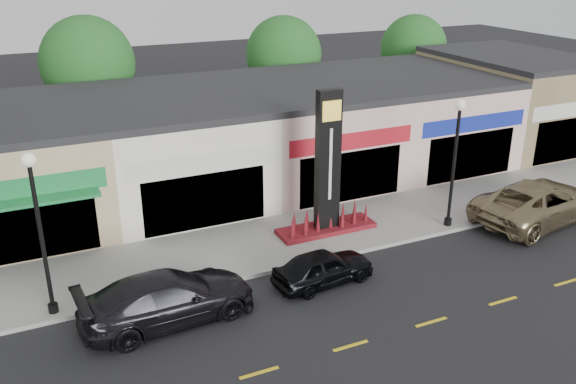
% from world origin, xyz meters
% --- Properties ---
extents(ground, '(120.00, 120.00, 0.00)m').
position_xyz_m(ground, '(0.00, 0.00, 0.00)').
color(ground, black).
rests_on(ground, ground).
extents(sidewalk, '(52.00, 4.30, 0.15)m').
position_xyz_m(sidewalk, '(0.00, 4.35, 0.07)').
color(sidewalk, gray).
rests_on(sidewalk, ground).
extents(curb, '(52.00, 0.20, 0.15)m').
position_xyz_m(curb, '(0.00, 2.10, 0.07)').
color(curb, gray).
rests_on(curb, ground).
extents(shop_beige, '(7.00, 10.85, 4.80)m').
position_xyz_m(shop_beige, '(-8.50, 11.46, 2.40)').
color(shop_beige, tan).
rests_on(shop_beige, ground).
extents(shop_cream, '(7.00, 10.01, 4.80)m').
position_xyz_m(shop_cream, '(-1.50, 11.47, 2.40)').
color(shop_cream, silver).
rests_on(shop_cream, ground).
extents(shop_pink_w, '(7.00, 10.01, 4.80)m').
position_xyz_m(shop_pink_w, '(5.50, 11.47, 2.40)').
color(shop_pink_w, beige).
rests_on(shop_pink_w, ground).
extents(shop_pink_e, '(7.00, 10.01, 4.80)m').
position_xyz_m(shop_pink_e, '(12.50, 11.47, 2.40)').
color(shop_pink_e, beige).
rests_on(shop_pink_e, ground).
extents(shop_tan, '(7.00, 10.01, 5.30)m').
position_xyz_m(shop_tan, '(19.50, 11.48, 2.65)').
color(shop_tan, olive).
rests_on(shop_tan, ground).
extents(tree_rear_west, '(5.20, 5.20, 7.83)m').
position_xyz_m(tree_rear_west, '(-4.00, 19.50, 5.22)').
color(tree_rear_west, '#382619').
rests_on(tree_rear_west, ground).
extents(tree_rear_mid, '(4.80, 4.80, 7.29)m').
position_xyz_m(tree_rear_mid, '(8.00, 19.50, 4.88)').
color(tree_rear_mid, '#382619').
rests_on(tree_rear_mid, ground).
extents(tree_rear_east, '(4.60, 4.60, 6.94)m').
position_xyz_m(tree_rear_east, '(18.00, 19.50, 4.63)').
color(tree_rear_east, '#382619').
rests_on(tree_rear_east, ground).
extents(lamp_west_near, '(0.44, 0.44, 5.47)m').
position_xyz_m(lamp_west_near, '(-8.00, 2.50, 3.48)').
color(lamp_west_near, black).
rests_on(lamp_west_near, sidewalk).
extents(lamp_east_near, '(0.44, 0.44, 5.47)m').
position_xyz_m(lamp_east_near, '(8.00, 2.50, 3.48)').
color(lamp_east_near, black).
rests_on(lamp_east_near, sidewalk).
extents(pylon_sign, '(4.20, 1.30, 6.00)m').
position_xyz_m(pylon_sign, '(3.00, 4.20, 2.27)').
color(pylon_sign, maroon).
rests_on(pylon_sign, sidewalk).
extents(car_dark_sedan, '(2.74, 5.81, 1.64)m').
position_xyz_m(car_dark_sedan, '(-4.63, 0.67, 0.82)').
color(car_dark_sedan, black).
rests_on(car_dark_sedan, ground).
extents(car_black_sedan, '(1.86, 3.87, 1.28)m').
position_xyz_m(car_black_sedan, '(0.98, 0.65, 0.64)').
color(car_black_sedan, black).
rests_on(car_black_sedan, ground).
extents(car_gold_suv, '(3.98, 6.87, 1.80)m').
position_xyz_m(car_gold_suv, '(12.01, 1.46, 0.90)').
color(car_gold_suv, '#8D7D5A').
rests_on(car_gold_suv, ground).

